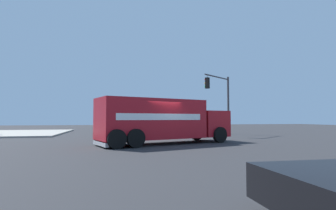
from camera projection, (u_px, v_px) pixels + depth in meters
name	position (u px, v px, depth m)	size (l,w,h in m)	color
ground_plane	(158.00, 145.00, 15.56)	(100.00, 100.00, 0.00)	#2B2B2D
delivery_truck	(163.00, 120.00, 16.11)	(5.14, 8.78, 2.69)	#AD141E
traffic_light_primary	(221.00, 96.00, 24.49)	(2.59, 3.39, 5.59)	#38383D
sedan_maroon	(178.00, 127.00, 29.70)	(2.20, 4.38, 1.31)	maroon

